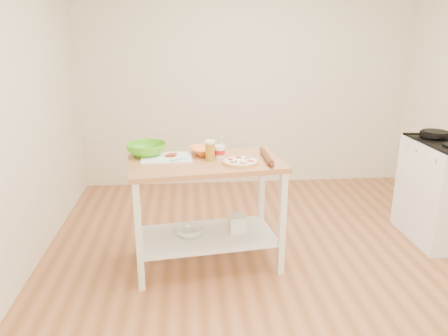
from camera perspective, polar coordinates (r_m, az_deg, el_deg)
name	(u,v)px	position (r m, az deg, el deg)	size (l,w,h in m)	color
room_shell	(286,107)	(3.20, 8.13, 7.85)	(4.04, 4.54, 2.74)	#B26D41
prep_island	(206,191)	(3.50, -2.35, -3.02)	(1.27, 0.80, 0.90)	#B47649
skillet	(435,134)	(4.44, 25.80, 4.02)	(0.43, 0.27, 0.03)	black
pizza	(240,162)	(3.35, 2.16, 0.84)	(0.28, 0.28, 0.04)	#E7B662
cutting_board	(166,157)	(3.53, -7.55, 1.40)	(0.41, 0.32, 0.04)	white
spatula	(178,159)	(3.43, -6.02, 1.12)	(0.15, 0.08, 0.01)	#53CCD2
knife	(152,153)	(3.64, -9.42, 1.99)	(0.27, 0.08, 0.01)	silver
orange_bowl	(206,151)	(3.60, -2.37, 2.28)	(0.26, 0.26, 0.06)	orange
green_bowl	(146,149)	(3.62, -10.12, 2.41)	(0.32, 0.32, 0.10)	#4EB516
beer_pint	(210,150)	(3.43, -1.83, 2.32)	(0.08, 0.08, 0.16)	#AC741B
yogurt_tub	(220,152)	(3.49, -0.58, 2.13)	(0.09, 0.09, 0.18)	white
rolling_pin	(267,157)	(3.47, 5.59, 1.44)	(0.05, 0.05, 0.39)	#612D16
shelf_glass_bowl	(190,232)	(3.64, -4.49, -8.30)	(0.22, 0.22, 0.07)	silver
shelf_bin	(237,223)	(3.71, 1.71, -7.22)	(0.13, 0.13, 0.13)	white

